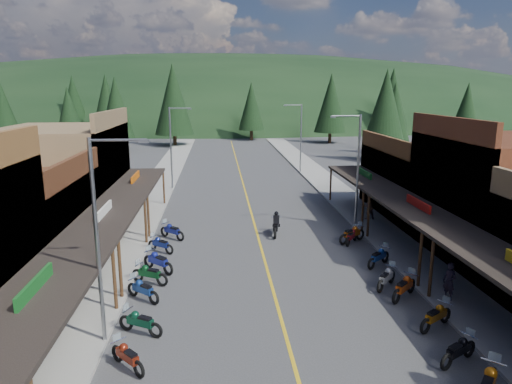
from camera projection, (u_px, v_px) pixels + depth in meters
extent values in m
plane|color=#38383A|center=(269.00, 275.00, 24.19)|extent=(220.00, 220.00, 0.00)
cube|color=gold|center=(246.00, 192.00, 43.63)|extent=(0.15, 90.00, 0.01)
cube|color=gray|center=(153.00, 193.00, 42.90)|extent=(3.40, 94.00, 0.15)
cube|color=gray|center=(335.00, 190.00, 44.33)|extent=(3.40, 94.00, 0.15)
cube|color=black|center=(36.00, 294.00, 15.14)|extent=(3.20, 10.20, 0.18)
cylinder|color=#472D19|center=(115.00, 280.00, 19.96)|extent=(0.16, 0.16, 3.00)
cube|color=#14591E|center=(35.00, 289.00, 15.09)|extent=(0.12, 3.00, 0.70)
cube|color=#3F2111|center=(3.00, 228.00, 24.14)|extent=(8.00, 9.00, 5.00)
cube|color=#3F2111|center=(77.00, 215.00, 24.33)|extent=(0.30, 9.00, 6.20)
cube|color=black|center=(105.00, 216.00, 24.47)|extent=(3.20, 9.00, 0.18)
cylinder|color=#472D19|center=(120.00, 269.00, 21.13)|extent=(0.16, 0.16, 3.00)
cylinder|color=#472D19|center=(146.00, 222.00, 28.71)|extent=(0.16, 0.16, 3.00)
cube|color=silver|center=(104.00, 213.00, 24.42)|extent=(0.12, 3.00, 0.70)
cube|color=brown|center=(61.00, 176.00, 33.25)|extent=(8.00, 10.20, 7.00)
cube|color=brown|center=(115.00, 167.00, 33.44)|extent=(0.30, 10.20, 8.20)
cube|color=black|center=(136.00, 181.00, 33.80)|extent=(3.20, 10.20, 0.18)
cylinder|color=#472D19|center=(148.00, 217.00, 29.88)|extent=(0.16, 0.16, 3.00)
cylinder|color=#472D19|center=(164.00, 188.00, 38.62)|extent=(0.16, 0.16, 3.00)
cube|color=#CC590C|center=(135.00, 178.00, 33.75)|extent=(0.12, 3.00, 0.70)
cylinder|color=#472D19|center=(431.00, 269.00, 21.15)|extent=(0.16, 0.16, 3.00)
cube|color=#562B19|center=(507.00, 199.00, 26.22)|extent=(8.00, 9.00, 7.00)
cube|color=#562B19|center=(444.00, 190.00, 25.77)|extent=(0.30, 9.00, 8.20)
cube|color=black|center=(418.00, 209.00, 25.90)|extent=(3.20, 9.00, 0.18)
cylinder|color=#472D19|center=(420.00, 260.00, 22.31)|extent=(0.16, 0.16, 3.00)
cylinder|color=#472D19|center=(368.00, 217.00, 29.89)|extent=(0.16, 0.16, 3.00)
cube|color=#B2140F|center=(418.00, 206.00, 25.85)|extent=(0.12, 3.00, 0.70)
cube|color=#4C2D16|center=(430.00, 183.00, 35.77)|extent=(8.00, 10.20, 5.00)
cube|color=#4C2D16|center=(383.00, 176.00, 35.32)|extent=(0.30, 10.20, 6.20)
cube|color=black|center=(365.00, 177.00, 35.23)|extent=(3.20, 10.20, 0.18)
cylinder|color=#472D19|center=(363.00, 212.00, 31.06)|extent=(0.16, 0.16, 3.00)
cylinder|color=#472D19|center=(331.00, 185.00, 39.81)|extent=(0.16, 0.16, 3.00)
cube|color=#14591E|center=(365.00, 175.00, 35.18)|extent=(0.12, 3.00, 0.70)
cylinder|color=gray|center=(97.00, 245.00, 16.89)|extent=(0.16, 0.16, 8.00)
cylinder|color=gray|center=(118.00, 140.00, 16.12)|extent=(2.00, 0.10, 0.10)
cube|color=gray|center=(144.00, 141.00, 16.20)|extent=(0.35, 0.18, 0.12)
cylinder|color=gray|center=(171.00, 149.00, 44.11)|extent=(0.16, 0.16, 8.00)
cylinder|color=gray|center=(180.00, 108.00, 43.33)|extent=(2.00, 0.10, 0.10)
cube|color=gray|center=(189.00, 109.00, 43.42)|extent=(0.35, 0.18, 0.12)
cylinder|color=gray|center=(358.00, 173.00, 31.67)|extent=(0.16, 0.16, 8.00)
cylinder|color=gray|center=(346.00, 116.00, 30.73)|extent=(2.00, 0.10, 0.10)
cube|color=gray|center=(333.00, 117.00, 30.66)|extent=(0.35, 0.18, 0.12)
cylinder|color=gray|center=(301.00, 139.00, 53.05)|extent=(0.16, 0.16, 8.00)
cylinder|color=gray|center=(293.00, 105.00, 52.11)|extent=(2.00, 0.10, 0.10)
cube|color=gray|center=(285.00, 105.00, 52.05)|extent=(0.35, 0.18, 0.12)
ellipsoid|color=black|center=(225.00, 118.00, 155.41)|extent=(310.00, 140.00, 60.00)
cylinder|color=black|center=(6.00, 139.00, 80.95)|extent=(0.60, 0.60, 2.00)
cone|color=black|center=(3.00, 108.00, 79.74)|extent=(5.04, 5.04, 9.00)
cylinder|color=black|center=(109.00, 134.00, 90.04)|extent=(0.60, 0.60, 2.00)
cone|color=black|center=(106.00, 102.00, 88.66)|extent=(5.88, 5.88, 10.50)
cylinder|color=black|center=(175.00, 140.00, 79.52)|extent=(0.60, 0.60, 2.00)
cone|color=black|center=(173.00, 99.00, 77.98)|extent=(6.72, 6.72, 12.00)
cylinder|color=black|center=(251.00, 135.00, 88.45)|extent=(0.60, 0.60, 2.00)
cone|color=black|center=(251.00, 106.00, 87.24)|extent=(5.04, 5.04, 9.00)
cylinder|color=black|center=(330.00, 137.00, 83.77)|extent=(0.60, 0.60, 2.00)
cone|color=black|center=(331.00, 103.00, 82.39)|extent=(5.88, 5.88, 10.50)
cylinder|color=black|center=(390.00, 131.00, 96.75)|extent=(0.60, 0.60, 2.00)
cone|color=black|center=(392.00, 97.00, 95.20)|extent=(6.72, 6.72, 12.00)
cylinder|color=black|center=(464.00, 134.00, 89.95)|extent=(0.60, 0.60, 2.00)
cone|color=black|center=(467.00, 106.00, 88.74)|extent=(5.04, 5.04, 9.00)
cylinder|color=black|center=(76.00, 132.00, 95.21)|extent=(0.60, 0.60, 2.00)
cone|color=black|center=(74.00, 101.00, 93.84)|extent=(5.88, 5.88, 10.50)
cylinder|color=black|center=(73.00, 155.00, 61.04)|extent=(0.60, 0.60, 2.00)
cone|color=black|center=(69.00, 118.00, 59.94)|extent=(4.48, 4.48, 8.00)
cylinder|color=black|center=(392.00, 147.00, 69.68)|extent=(0.60, 0.60, 2.00)
cone|color=black|center=(394.00, 111.00, 68.49)|extent=(4.93, 4.93, 8.80)
cylinder|color=black|center=(119.00, 146.00, 71.09)|extent=(0.60, 0.60, 2.00)
cone|color=black|center=(116.00, 108.00, 69.81)|extent=(5.38, 5.38, 9.60)
cylinder|color=black|center=(383.00, 154.00, 62.55)|extent=(0.60, 0.60, 2.00)
cone|color=black|center=(386.00, 108.00, 61.18)|extent=(5.82, 5.82, 10.40)
imported|color=black|center=(449.00, 281.00, 20.92)|extent=(0.64, 0.76, 1.79)
imported|color=brown|center=(368.00, 206.00, 34.05)|extent=(0.96, 0.59, 1.90)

